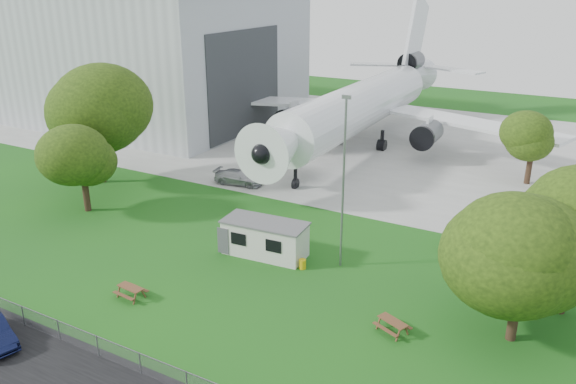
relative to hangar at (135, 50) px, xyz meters
The scene contains 15 objects.
ground 53.16m from the hangar, 43.47° to the right, with size 160.00×160.00×0.00m, color #206917.
concrete_apron 39.17m from the hangar, ahead, with size 120.00×46.00×0.03m, color #B7B7B2.
hangar is the anchor object (origin of this frame).
airliner 36.21m from the hangar, ahead, with size 46.36×47.73×17.69m.
site_cabin 51.71m from the hangar, 37.26° to the right, with size 6.84×3.16×2.62m.
picnic_west 54.92m from the hangar, 47.94° to the right, with size 1.80×1.50×0.76m, color brown, non-canonical shape.
picnic_east 63.84m from the hangar, 34.48° to the right, with size 1.80×1.50×0.76m, color brown, non-canonical shape.
fence 60.00m from the hangar, 50.15° to the right, with size 58.00×0.04×1.30m, color gray.
lamp_mast 55.06m from the hangar, 32.84° to the right, with size 0.16×0.16×12.00m, color slate.
tree_west_big 31.15m from the hangar, 54.00° to the right, with size 9.51×9.51×12.14m.
tree_west_small 38.86m from the hangar, 54.00° to the right, with size 6.40×6.40×7.95m.
tree_east_front 67.04m from the hangar, 29.72° to the right, with size 7.65×7.65×9.12m.
tree_far_apron 55.92m from the hangar, ahead, with size 5.12×5.12×7.26m.
car_ne_hatch 58.57m from the hangar, 23.58° to the right, with size 1.51×3.76×1.28m, color black.
car_apron_van 37.12m from the hangar, 32.17° to the right, with size 1.98×4.88×1.42m, color #ABADB2.
Camera 1 is at (22.01, -26.54, 18.97)m, focal length 35.00 mm.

